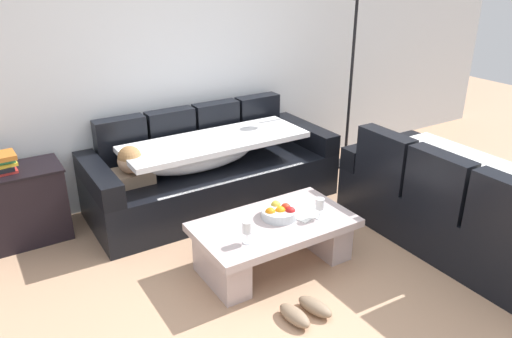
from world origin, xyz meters
TOP-DOWN VIEW (x-y plane):
  - ground_plane at (0.00, 0.00)m, footprint 14.00×14.00m
  - back_wall at (0.00, 2.15)m, footprint 9.00×0.10m
  - couch_along_wall at (0.08, 1.62)m, footprint 2.31×0.92m
  - couch_near_window at (1.50, -0.14)m, footprint 0.92×2.03m
  - coffee_table at (0.03, 0.43)m, footprint 1.20×0.68m
  - fruit_bowl at (0.10, 0.47)m, footprint 0.28×0.28m
  - wine_glass_near_left at (-0.30, 0.29)m, footprint 0.07×0.07m
  - wine_glass_near_right at (0.34, 0.30)m, footprint 0.07×0.07m
  - open_magazine at (0.31, 0.42)m, footprint 0.33×0.28m
  - side_cabinet at (-1.55, 1.85)m, footprint 0.72×0.44m
  - book_stack_on_cabinet at (-1.59, 1.84)m, footprint 0.19×0.22m
  - floor_lamp at (1.78, 1.63)m, footprint 0.33×0.31m
  - pair_of_shoes at (-0.14, -0.18)m, footprint 0.33×0.29m

SIDE VIEW (x-z plane):
  - ground_plane at x=0.00m, z-range 0.00..0.00m
  - pair_of_shoes at x=-0.14m, z-range 0.00..0.09m
  - coffee_table at x=0.03m, z-range 0.05..0.43m
  - side_cabinet at x=-1.55m, z-range 0.00..0.64m
  - couch_along_wall at x=0.08m, z-range -0.11..0.77m
  - couch_near_window at x=1.50m, z-range -0.10..0.78m
  - open_magazine at x=0.31m, z-range 0.38..0.39m
  - fruit_bowl at x=0.10m, z-range 0.37..0.47m
  - wine_glass_near_left at x=-0.30m, z-range 0.41..0.58m
  - wine_glass_near_right at x=0.34m, z-range 0.41..0.58m
  - book_stack_on_cabinet at x=-1.59m, z-range 0.64..0.79m
  - floor_lamp at x=1.78m, z-range 0.14..2.09m
  - back_wall at x=0.00m, z-range 0.00..2.70m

